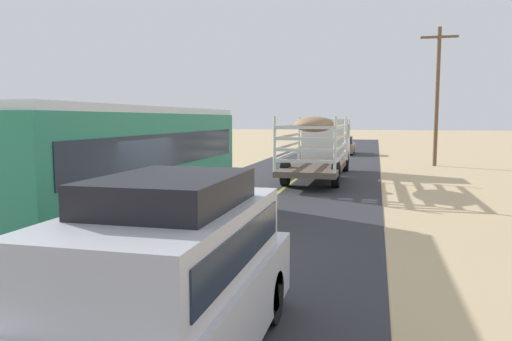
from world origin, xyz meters
name	(u,v)px	position (x,y,z in m)	size (l,w,h in m)	color
ground_plane	(196,255)	(0.00, 0.00, 0.00)	(240.00, 240.00, 0.00)	tan
road_surface	(196,254)	(0.00, 0.00, 0.01)	(8.00, 120.00, 0.02)	#2D2D33
road_centre_line	(196,254)	(0.00, 0.00, 0.02)	(0.16, 117.60, 0.00)	#D8CC4C
suv_near	(173,274)	(1.49, -4.59, 1.15)	(1.90, 4.62, 2.29)	silver
livestock_truck	(322,141)	(1.02, 15.51, 1.79)	(2.53, 9.70, 3.02)	silver
bus	(128,166)	(-2.36, 1.43, 1.75)	(2.54, 10.00, 3.21)	#2D8C66
car_far	(343,146)	(1.05, 31.30, 0.69)	(1.80, 4.40, 1.46)	#8C7259
power_pole_mid	(437,93)	(7.32, 22.34, 4.55)	(2.20, 0.24, 8.50)	brown
boulder_mid_field	(79,152)	(-18.16, 22.72, 0.44)	(0.98, 1.06, 0.87)	#756656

